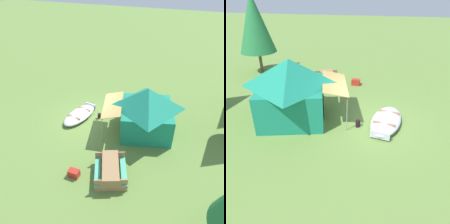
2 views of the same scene
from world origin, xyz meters
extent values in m
plane|color=olive|center=(0.00, 0.00, 0.00)|extent=(80.00, 80.00, 0.00)
ellipsoid|color=silver|center=(0.00, -0.83, 0.21)|extent=(2.89, 1.77, 0.41)
ellipsoid|color=#45444C|center=(0.00, -0.83, 0.24)|extent=(2.65, 1.58, 0.15)
cube|color=#916944|center=(0.53, -0.93, 0.37)|extent=(0.33, 0.96, 0.04)
cube|color=#916944|center=(-0.53, -0.72, 0.37)|extent=(0.33, 0.96, 0.04)
cube|color=silver|center=(-1.21, -0.58, 0.23)|extent=(0.24, 0.80, 0.31)
cube|color=#1A8267|center=(-0.11, 3.42, 0.83)|extent=(3.51, 3.39, 1.65)
pyramid|color=#1A8267|center=(-0.11, 3.42, 2.23)|extent=(3.79, 3.66, 1.15)
cube|color=black|center=(0.21, 2.06, 0.69)|extent=(0.75, 0.21, 1.32)
cube|color=tan|center=(0.34, 1.55, 1.70)|extent=(2.82, 1.64, 0.25)
cylinder|color=gray|center=(1.64, 1.40, 0.78)|extent=(0.04, 0.04, 1.57)
cylinder|color=gray|center=(-0.76, 0.83, 0.78)|extent=(0.04, 0.04, 1.57)
cube|color=#9D744C|center=(3.83, 2.65, 0.77)|extent=(1.99, 1.36, 0.04)
cube|color=#4CB493|center=(3.61, 3.21, 0.43)|extent=(1.82, 0.89, 0.04)
cube|color=#4CB493|center=(4.04, 2.09, 0.43)|extent=(1.82, 0.89, 0.04)
cube|color=#9D744C|center=(4.60, 2.94, 0.38)|extent=(0.57, 1.39, 0.75)
cube|color=#9D744C|center=(3.06, 2.36, 0.38)|extent=(0.57, 1.39, 0.75)
cube|color=#B4291F|center=(4.37, 1.02, 0.18)|extent=(0.36, 0.52, 0.36)
cylinder|color=black|center=(-0.38, 0.39, 0.16)|extent=(0.28, 0.28, 0.32)
camera|label=1|loc=(10.50, 5.06, 8.53)|focal=36.26mm
camera|label=2|loc=(-9.00, -0.30, 5.52)|focal=37.15mm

